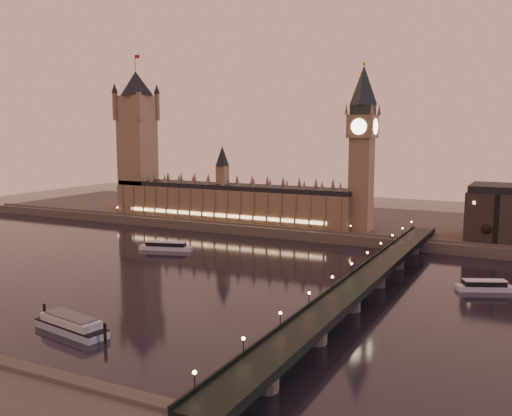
# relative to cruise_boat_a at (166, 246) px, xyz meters

# --- Properties ---
(ground) EXTENTS (700.00, 700.00, 0.00)m
(ground) POSITION_rel_cruise_boat_a_xyz_m (37.39, -40.37, -2.18)
(ground) COLOR black
(ground) RESTS_ON ground
(far_embankment) EXTENTS (560.00, 130.00, 6.00)m
(far_embankment) POSITION_rel_cruise_boat_a_xyz_m (67.39, 124.63, 0.82)
(far_embankment) COLOR #423D35
(far_embankment) RESTS_ON ground
(palace_of_westminster) EXTENTS (180.00, 26.62, 52.00)m
(palace_of_westminster) POSITION_rel_cruise_boat_a_xyz_m (-2.73, 80.63, 19.53)
(palace_of_westminster) COLOR brown
(palace_of_westminster) RESTS_ON ground
(victoria_tower) EXTENTS (31.68, 31.68, 118.00)m
(victoria_tower) POSITION_rel_cruise_boat_a_xyz_m (-82.61, 80.63, 63.61)
(victoria_tower) COLOR brown
(victoria_tower) RESTS_ON ground
(big_ben) EXTENTS (17.68, 17.68, 104.00)m
(big_ben) POSITION_rel_cruise_boat_a_xyz_m (91.38, 80.62, 61.77)
(big_ben) COLOR brown
(big_ben) RESTS_ON ground
(westminster_bridge) EXTENTS (13.20, 260.00, 15.30)m
(westminster_bridge) POSITION_rel_cruise_boat_a_xyz_m (129.00, -40.37, 3.34)
(westminster_bridge) COLOR black
(westminster_bridge) RESTS_ON ground
(bare_tree_0) EXTENTS (6.17, 6.17, 12.55)m
(bare_tree_0) POSITION_rel_cruise_boat_a_xyz_m (166.76, 68.63, 13.19)
(bare_tree_0) COLOR black
(bare_tree_0) RESTS_ON ground
(cruise_boat_a) EXTENTS (31.59, 15.04, 4.95)m
(cruise_boat_a) POSITION_rel_cruise_boat_a_xyz_m (0.00, 0.00, 0.00)
(cruise_boat_a) COLOR silver
(cruise_boat_a) RESTS_ON ground
(cruise_boat_c) EXTENTS (24.21, 15.43, 4.73)m
(cruise_boat_c) POSITION_rel_cruise_boat_a_xyz_m (172.86, -6.80, -0.10)
(cruise_boat_c) COLOR silver
(cruise_boat_c) RESTS_ON ground
(moored_barge) EXTENTS (34.91, 13.94, 6.50)m
(moored_barge) POSITION_rel_cruise_boat_a_xyz_m (50.50, -125.71, 0.56)
(moored_barge) COLOR #9BB1C5
(moored_barge) RESTS_ON ground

